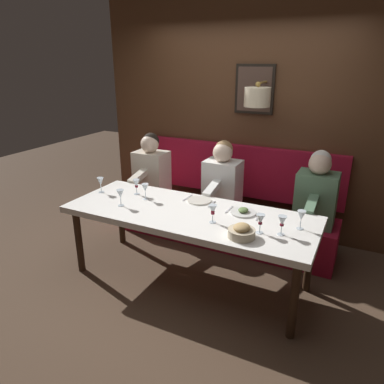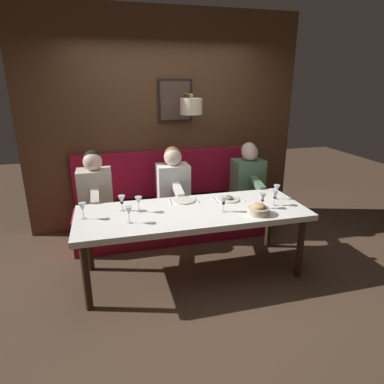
# 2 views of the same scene
# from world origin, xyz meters

# --- Properties ---
(ground_plane) EXTENTS (12.00, 12.00, 0.00)m
(ground_plane) POSITION_xyz_m (0.00, 0.00, 0.00)
(ground_plane) COLOR #4C3828
(dining_table) EXTENTS (0.90, 2.36, 0.74)m
(dining_table) POSITION_xyz_m (0.00, 0.00, 0.67)
(dining_table) COLOR white
(dining_table) RESTS_ON ground_plane
(banquette_bench) EXTENTS (0.52, 2.56, 0.45)m
(banquette_bench) POSITION_xyz_m (0.89, 0.00, 0.23)
(banquette_bench) COLOR maroon
(banquette_bench) RESTS_ON ground_plane
(back_wall_panel) EXTENTS (0.59, 3.76, 2.90)m
(back_wall_panel) POSITION_xyz_m (1.46, -0.00, 1.37)
(back_wall_panel) COLOR #51331E
(back_wall_panel) RESTS_ON ground_plane
(diner_nearest) EXTENTS (0.60, 0.40, 0.79)m
(diner_nearest) POSITION_xyz_m (0.88, -1.01, 0.82)
(diner_nearest) COLOR #567A5B
(diner_nearest) RESTS_ON banquette_bench
(diner_near) EXTENTS (0.60, 0.40, 0.79)m
(diner_near) POSITION_xyz_m (0.88, 0.02, 0.82)
(diner_near) COLOR white
(diner_near) RESTS_ON banquette_bench
(diner_middle) EXTENTS (0.60, 0.40, 0.79)m
(diner_middle) POSITION_xyz_m (0.88, 0.98, 0.82)
(diner_middle) COLOR beige
(diner_middle) RESTS_ON banquette_bench
(place_setting_0) EXTENTS (0.24, 0.31, 0.01)m
(place_setting_0) POSITION_xyz_m (0.28, 0.03, 0.75)
(place_setting_0) COLOR silver
(place_setting_0) RESTS_ON dining_table
(place_setting_1) EXTENTS (0.24, 0.32, 0.05)m
(place_setting_1) POSITION_xyz_m (0.19, -0.47, 0.75)
(place_setting_1) COLOR silver
(place_setting_1) RESTS_ON dining_table
(wine_glass_0) EXTENTS (0.07, 0.07, 0.16)m
(wine_glass_0) POSITION_xyz_m (-0.12, -0.29, 0.86)
(wine_glass_0) COLOR silver
(wine_glass_0) RESTS_ON dining_table
(wine_glass_1) EXTENTS (0.07, 0.07, 0.16)m
(wine_glass_1) POSITION_xyz_m (0.09, 0.54, 0.86)
(wine_glass_1) COLOR silver
(wine_glass_1) RESTS_ON dining_table
(wine_glass_2) EXTENTS (0.07, 0.07, 0.16)m
(wine_glass_2) POSITION_xyz_m (0.05, 1.08, 0.86)
(wine_glass_2) COLOR silver
(wine_glass_2) RESTS_ON dining_table
(wine_glass_3) EXTENTS (0.07, 0.07, 0.16)m
(wine_glass_3) POSITION_xyz_m (-0.13, -0.72, 0.86)
(wine_glass_3) COLOR silver
(wine_glass_3) RESTS_ON dining_table
(wine_glass_4) EXTENTS (0.07, 0.07, 0.16)m
(wine_glass_4) POSITION_xyz_m (0.09, -1.00, 0.86)
(wine_glass_4) COLOR silver
(wine_glass_4) RESTS_ON dining_table
(wine_glass_5) EXTENTS (0.07, 0.07, 0.16)m
(wine_glass_5) POSITION_xyz_m (-0.09, -0.88, 0.86)
(wine_glass_5) COLOR silver
(wine_glass_5) RESTS_ON dining_table
(wine_glass_6) EXTENTS (0.07, 0.07, 0.16)m
(wine_glass_6) POSITION_xyz_m (0.17, 0.70, 0.86)
(wine_glass_6) COLOR silver
(wine_glass_6) RESTS_ON dining_table
(wine_glass_7) EXTENTS (0.07, 0.07, 0.16)m
(wine_glass_7) POSITION_xyz_m (-0.16, 0.66, 0.86)
(wine_glass_7) COLOR silver
(wine_glass_7) RESTS_ON dining_table
(bread_bowl) EXTENTS (0.22, 0.22, 0.12)m
(bread_bowl) POSITION_xyz_m (-0.27, -0.61, 0.79)
(bread_bowl) COLOR beige
(bread_bowl) RESTS_ON dining_table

